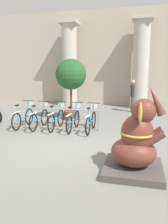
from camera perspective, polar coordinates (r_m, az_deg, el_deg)
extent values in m
plane|color=slate|center=(6.50, -5.72, -8.95)|extent=(60.00, 60.00, 0.00)
cube|color=#B2A893|center=(14.54, 5.83, 13.75)|extent=(20.00, 0.20, 6.00)
cylinder|color=#BCB7A8|center=(14.03, -3.81, 11.86)|extent=(0.93, 0.93, 5.00)
cube|color=#BCB7A8|center=(14.33, -3.94, 22.23)|extent=(1.16, 1.16, 0.16)
cylinder|color=#BCB7A8|center=(13.37, 14.59, 11.62)|extent=(0.93, 0.93, 5.00)
cube|color=#BCB7A8|center=(13.68, 15.12, 22.47)|extent=(1.16, 1.16, 0.16)
cylinder|color=gray|center=(9.15, -16.46, -1.18)|extent=(0.05, 0.05, 0.75)
cylinder|color=gray|center=(8.04, 3.83, -2.36)|extent=(0.05, 0.05, 0.75)
cylinder|color=gray|center=(8.39, -7.04, 0.74)|extent=(3.32, 0.04, 0.04)
torus|color=black|center=(9.32, -14.11, -1.14)|extent=(0.05, 0.66, 0.66)
torus|color=black|center=(8.48, -17.23, -2.43)|extent=(0.05, 0.66, 0.66)
cube|color=#338CC6|center=(8.89, -15.61, -1.44)|extent=(0.04, 0.89, 0.04)
cube|color=silver|center=(8.41, -17.36, -0.13)|extent=(0.06, 0.55, 0.03)
cylinder|color=#338CC6|center=(8.51, -16.99, -0.38)|extent=(0.03, 0.03, 0.58)
cube|color=black|center=(8.45, -17.10, 1.69)|extent=(0.08, 0.18, 0.04)
cylinder|color=#338CC6|center=(9.23, -14.31, 0.83)|extent=(0.03, 0.03, 0.66)
cylinder|color=black|center=(9.18, -14.41, 2.86)|extent=(0.48, 0.03, 0.03)
cube|color=silver|center=(9.28, -14.08, 2.09)|extent=(0.20, 0.16, 0.14)
torus|color=black|center=(9.03, -10.27, -1.36)|extent=(0.05, 0.66, 0.66)
torus|color=black|center=(8.16, -13.10, -2.73)|extent=(0.05, 0.66, 0.66)
cube|color=#338CC6|center=(8.58, -11.62, -1.68)|extent=(0.04, 0.89, 0.04)
cube|color=silver|center=(8.09, -13.20, -0.34)|extent=(0.06, 0.55, 0.03)
cylinder|color=#338CC6|center=(8.19, -12.87, -0.59)|extent=(0.03, 0.03, 0.58)
cube|color=black|center=(8.13, -12.96, 1.56)|extent=(0.08, 0.18, 0.04)
cylinder|color=#338CC6|center=(8.93, -10.44, 0.67)|extent=(0.03, 0.03, 0.66)
cylinder|color=black|center=(8.88, -10.51, 2.77)|extent=(0.48, 0.03, 0.03)
cube|color=silver|center=(8.99, -10.22, 1.98)|extent=(0.20, 0.16, 0.14)
torus|color=black|center=(8.82, -6.09, -1.53)|extent=(0.05, 0.66, 0.66)
torus|color=black|center=(7.92, -8.54, -2.97)|extent=(0.05, 0.66, 0.66)
cube|color=#338CC6|center=(8.36, -7.26, -1.87)|extent=(0.04, 0.89, 0.04)
cube|color=silver|center=(7.85, -8.61, -0.50)|extent=(0.06, 0.55, 0.03)
cylinder|color=#338CC6|center=(7.95, -8.32, -0.76)|extent=(0.03, 0.03, 0.58)
cube|color=black|center=(7.89, -8.38, 1.45)|extent=(0.08, 0.18, 0.04)
cylinder|color=#338CC6|center=(8.72, -6.22, 0.55)|extent=(0.03, 0.03, 0.66)
cylinder|color=black|center=(8.67, -6.27, 2.70)|extent=(0.48, 0.03, 0.03)
cube|color=silver|center=(8.78, -6.03, 1.88)|extent=(0.20, 0.16, 0.14)
torus|color=black|center=(8.59, -1.88, -1.80)|extent=(0.05, 0.66, 0.66)
torus|color=black|center=(7.66, -3.91, -3.33)|extent=(0.05, 0.66, 0.66)
cube|color=#338CC6|center=(8.11, -2.84, -2.18)|extent=(0.04, 0.89, 0.04)
cube|color=silver|center=(7.59, -3.94, -0.78)|extent=(0.06, 0.55, 0.03)
cylinder|color=#338CC6|center=(7.69, -3.70, -1.05)|extent=(0.03, 0.03, 0.58)
cube|color=black|center=(7.64, -3.73, 1.24)|extent=(0.08, 0.18, 0.04)
cylinder|color=#338CC6|center=(8.48, -1.97, 0.33)|extent=(0.03, 0.03, 0.66)
cylinder|color=black|center=(8.43, -1.99, 2.54)|extent=(0.48, 0.03, 0.03)
cube|color=silver|center=(8.55, -1.80, 1.70)|extent=(0.20, 0.16, 0.14)
torus|color=black|center=(8.41, 2.55, -2.07)|extent=(0.05, 0.66, 0.66)
torus|color=black|center=(7.47, 1.04, -3.67)|extent=(0.05, 0.66, 0.66)
cube|color=#338CC6|center=(7.93, 1.84, -2.47)|extent=(0.04, 0.89, 0.04)
cube|color=silver|center=(7.39, 1.05, -1.06)|extent=(0.06, 0.55, 0.03)
cylinder|color=#338CC6|center=(7.50, 1.22, -1.33)|extent=(0.03, 0.03, 0.58)
cube|color=black|center=(7.44, 1.23, 1.01)|extent=(0.08, 0.18, 0.04)
cylinder|color=#338CC6|center=(8.31, 2.51, 0.10)|extent=(0.03, 0.03, 0.66)
cylinder|color=black|center=(8.25, 2.53, 2.36)|extent=(0.48, 0.03, 0.03)
cube|color=silver|center=(8.37, 2.66, 1.51)|extent=(0.20, 0.16, 0.14)
cube|color=#4C4742|center=(5.03, 12.60, -14.26)|extent=(1.25, 1.25, 0.15)
ellipsoid|color=brown|center=(4.89, 12.78, -10.15)|extent=(0.96, 0.85, 0.62)
ellipsoid|color=brown|center=(4.75, 13.68, -5.38)|extent=(0.68, 0.62, 0.79)
sphere|color=brown|center=(4.65, 15.33, 0.29)|extent=(0.51, 0.51, 0.51)
ellipsoid|color=gold|center=(4.90, 14.47, 0.84)|extent=(0.08, 0.36, 0.43)
ellipsoid|color=gold|center=(4.40, 14.51, -0.24)|extent=(0.08, 0.36, 0.43)
cone|color=brown|center=(4.63, 18.26, 2.83)|extent=(0.43, 0.18, 0.64)
cylinder|color=brown|center=(4.93, 17.29, -6.03)|extent=(0.51, 0.17, 0.45)
cylinder|color=brown|center=(4.65, 17.48, -7.01)|extent=(0.51, 0.17, 0.45)
torus|color=gold|center=(4.75, 13.68, -5.38)|extent=(0.71, 0.71, 0.05)
cylinder|color=#383342|center=(12.23, 12.43, 2.09)|extent=(0.11, 0.11, 0.85)
cylinder|color=#383342|center=(12.06, 12.41, 1.98)|extent=(0.11, 0.11, 0.85)
cube|color=#333338|center=(12.06, 12.56, 5.53)|extent=(0.20, 0.32, 0.64)
sphere|color=tan|center=(12.04, 12.64, 7.68)|extent=(0.23, 0.23, 0.23)
cylinder|color=#333338|center=(12.26, 12.59, 5.75)|extent=(0.07, 0.07, 0.57)
cylinder|color=#333338|center=(11.86, 12.54, 5.60)|extent=(0.07, 0.07, 0.57)
cylinder|color=brown|center=(10.02, -3.34, -0.79)|extent=(0.69, 0.69, 0.40)
cylinder|color=brown|center=(9.90, -3.38, 3.46)|extent=(0.10, 0.10, 1.10)
sphere|color=#235628|center=(9.83, -3.45, 9.80)|extent=(1.36, 1.36, 1.36)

